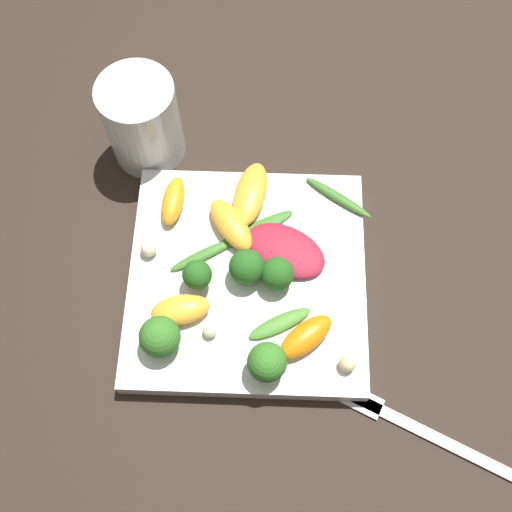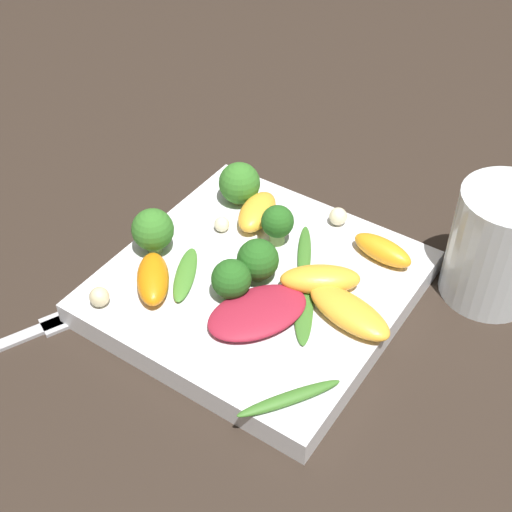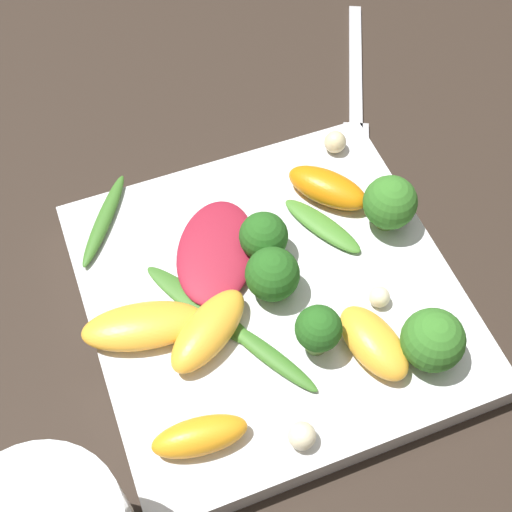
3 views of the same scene
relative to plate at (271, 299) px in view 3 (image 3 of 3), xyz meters
name	(u,v)px [view 3 (image 3 of 3)]	position (x,y,z in m)	size (l,w,h in m)	color
ground_plane	(271,307)	(0.00, 0.00, -0.01)	(2.40, 2.40, 0.00)	#2D231C
plate	(271,299)	(0.00, 0.00, 0.00)	(0.24, 0.24, 0.02)	white
fork	(356,96)	(-0.14, -0.16, -0.01)	(0.10, 0.18, 0.01)	#B2B2B7
radicchio_leaf_0	(216,252)	(0.03, -0.04, 0.02)	(0.09, 0.10, 0.01)	maroon
orange_segment_0	(374,343)	(-0.04, 0.06, 0.02)	(0.04, 0.06, 0.02)	#FCAD33
orange_segment_1	(327,188)	(-0.07, -0.06, 0.02)	(0.06, 0.06, 0.02)	orange
orange_segment_2	(200,436)	(0.08, 0.08, 0.02)	(0.06, 0.03, 0.02)	orange
orange_segment_3	(208,330)	(0.05, 0.02, 0.02)	(0.07, 0.06, 0.02)	#FCAD33
orange_segment_4	(142,324)	(0.09, 0.00, 0.02)	(0.08, 0.05, 0.02)	#FCAD33
broccoli_floret_0	(433,341)	(-0.07, 0.08, 0.03)	(0.04, 0.04, 0.04)	#7A9E51
broccoli_floret_1	(390,203)	(-0.10, -0.02, 0.04)	(0.04, 0.04, 0.04)	#7A9E51
broccoli_floret_2	(272,269)	(0.00, 0.00, 0.03)	(0.04, 0.04, 0.04)	#7A9E51
broccoli_floret_3	(264,237)	(-0.01, -0.03, 0.03)	(0.03, 0.03, 0.04)	#7A9E51
broccoli_floret_4	(318,330)	(-0.01, 0.05, 0.03)	(0.03, 0.03, 0.04)	#7A9E51
arugula_sprig_0	(104,220)	(0.09, -0.10, 0.02)	(0.06, 0.07, 0.01)	#3D7528
arugula_sprig_1	(270,356)	(0.02, 0.05, 0.01)	(0.05, 0.07, 0.01)	#3D7528
arugula_sprig_2	(200,305)	(0.05, -0.01, 0.01)	(0.06, 0.09, 0.00)	#3D7528
arugula_sprig_3	(322,226)	(-0.05, -0.03, 0.02)	(0.05, 0.07, 0.01)	#47842D
macadamia_nut_0	(302,436)	(0.02, 0.10, 0.02)	(0.02, 0.02, 0.02)	beige
macadamia_nut_1	(379,297)	(-0.06, 0.03, 0.02)	(0.01, 0.01, 0.01)	beige
macadamia_nut_2	(335,142)	(-0.09, -0.10, 0.02)	(0.02, 0.02, 0.02)	beige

